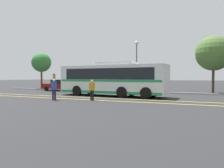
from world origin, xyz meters
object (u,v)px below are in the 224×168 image
at_px(parked_car_1, 98,87).
at_px(bus_stop_sign, 54,81).
at_px(transit_bus, 112,79).
at_px(street_lamp, 137,55).
at_px(pedestrian_0, 54,88).
at_px(tree_2, 41,62).
at_px(tree_0, 214,53).
at_px(parked_car_0, 60,85).
at_px(pedestrian_1, 92,89).

xyz_separation_m(parked_car_1, bus_stop_sign, (-2.61, -5.19, 0.77)).
relative_size(transit_bus, street_lamp, 1.76).
height_order(transit_bus, street_lamp, street_lamp).
height_order(pedestrian_0, bus_stop_sign, bus_stop_sign).
bearing_deg(bus_stop_sign, transit_bus, -81.23).
bearing_deg(tree_2, tree_0, 1.40).
distance_m(pedestrian_0, tree_0, 18.33).
bearing_deg(street_lamp, parked_car_0, -167.65).
relative_size(parked_car_0, parked_car_1, 1.06).
distance_m(transit_bus, pedestrian_0, 6.01).
relative_size(pedestrian_1, tree_2, 0.29).
distance_m(pedestrian_1, tree_2, 19.57).
height_order(transit_bus, pedestrian_1, transit_bus).
relative_size(parked_car_0, pedestrian_1, 3.01).
bearing_deg(tree_0, street_lamp, -169.97).
distance_m(bus_stop_sign, tree_2, 12.23).
relative_size(pedestrian_0, tree_0, 0.26).
distance_m(tree_0, tree_2, 24.50).
bearing_deg(parked_car_1, street_lamp, -61.37).
bearing_deg(tree_0, transit_bus, -138.55).
xyz_separation_m(parked_car_0, street_lamp, (9.95, 2.18, 3.81)).
relative_size(transit_bus, parked_car_0, 2.26).
xyz_separation_m(pedestrian_1, bus_stop_sign, (-6.58, 3.62, 0.50)).
height_order(transit_bus, pedestrian_0, transit_bus).
bearing_deg(tree_2, street_lamp, -3.40).
bearing_deg(parked_car_1, tree_0, -70.30).
height_order(pedestrian_0, tree_2, tree_2).
relative_size(transit_bus, parked_car_1, 2.39).
relative_size(pedestrian_0, pedestrian_1, 1.04).
relative_size(parked_car_0, pedestrian_0, 2.89).
bearing_deg(bus_stop_sign, tree_0, -57.30).
xyz_separation_m(parked_car_1, street_lamp, (4.40, 1.94, 3.91)).
xyz_separation_m(transit_bus, tree_0, (9.18, 8.11, 2.89)).
bearing_deg(pedestrian_1, pedestrian_0, -161.92).
height_order(bus_stop_sign, street_lamp, street_lamp).
height_order(tree_0, tree_2, tree_0).
bearing_deg(bus_stop_sign, pedestrian_1, -115.00).
xyz_separation_m(parked_car_1, tree_2, (-11.39, 2.88, 3.49)).
bearing_deg(tree_2, transit_bus, -26.12).
bearing_deg(tree_0, pedestrian_1, -126.58).
bearing_deg(pedestrian_1, bus_stop_sign, 149.98).
height_order(pedestrian_0, tree_0, tree_0).
distance_m(parked_car_0, tree_0, 19.40).
relative_size(parked_car_0, bus_stop_sign, 2.18).
relative_size(pedestrian_1, bus_stop_sign, 0.73).
distance_m(parked_car_1, pedestrian_0, 9.90).
bearing_deg(parked_car_0, street_lamp, -76.82).
height_order(pedestrian_1, street_lamp, street_lamp).
bearing_deg(transit_bus, street_lamp, -0.40).
bearing_deg(bus_stop_sign, street_lamp, -40.70).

